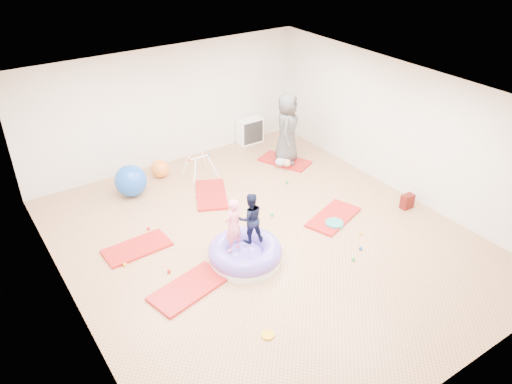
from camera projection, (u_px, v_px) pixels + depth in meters
room at (266, 175)px, 8.76m from camera, size 7.01×8.01×2.81m
gym_mat_front_left at (189, 288)px, 8.24m from camera, size 1.41×0.93×0.05m
gym_mat_mid_left at (137, 248)px, 9.20m from camera, size 1.23×0.65×0.05m
gym_mat_center_back at (211, 194)px, 10.85m from camera, size 1.11×1.41×0.05m
gym_mat_right at (333, 217)px, 10.08m from camera, size 1.37×0.99×0.05m
gym_mat_rear_right at (285, 161)px, 12.24m from camera, size 1.05×1.36×0.05m
inflatable_cushion at (245, 253)px, 8.84m from camera, size 1.32×1.32×0.42m
child_pink at (233, 223)px, 8.36m from camera, size 0.42×0.33×1.02m
child_navy at (250, 216)px, 8.61m from camera, size 0.55×0.48×0.95m
adult_caregiver at (287, 129)px, 11.75m from camera, size 0.98×0.98×1.71m
infant at (283, 162)px, 11.90m from camera, size 0.39×0.39×0.23m
ball_pit_balls at (253, 231)px, 9.66m from camera, size 4.22×3.49×0.07m
exercise_ball_blue at (131, 181)px, 10.72m from camera, size 0.70×0.70×0.70m
exercise_ball_orange at (160, 169)px, 11.50m from camera, size 0.42×0.42×0.42m
infant_play_gym at (199, 163)px, 11.43m from camera, size 0.67×0.64×0.51m
cube_shelf at (250, 131)px, 13.05m from camera, size 0.67×0.33×0.67m
balance_disc at (334, 224)px, 9.85m from camera, size 0.36×0.36×0.08m
backpack at (407, 201)px, 10.36m from camera, size 0.27×0.17×0.31m
yellow_toy at (268, 335)px, 7.38m from camera, size 0.20×0.20×0.03m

